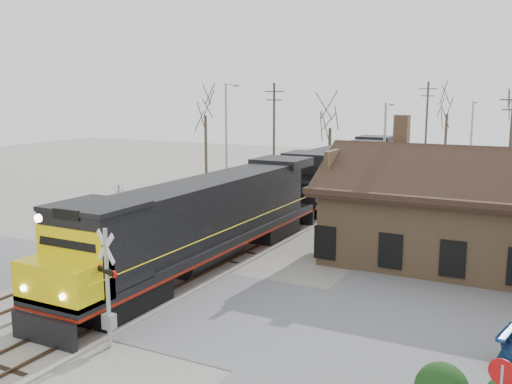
% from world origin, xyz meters
% --- Properties ---
extents(ground, '(140.00, 140.00, 0.00)m').
position_xyz_m(ground, '(0.00, 0.00, 0.00)').
color(ground, '#A6A095').
rests_on(ground, ground).
extents(road, '(60.00, 9.00, 0.03)m').
position_xyz_m(road, '(0.00, 0.00, 0.01)').
color(road, slate).
rests_on(road, ground).
extents(track_main, '(3.40, 90.00, 0.24)m').
position_xyz_m(track_main, '(0.00, 15.00, 0.07)').
color(track_main, '#A6A095').
rests_on(track_main, ground).
extents(track_siding, '(3.40, 90.00, 0.24)m').
position_xyz_m(track_siding, '(-4.50, 15.00, 0.07)').
color(track_siding, '#A6A095').
rests_on(track_siding, ground).
extents(depot, '(15.20, 9.31, 7.90)m').
position_xyz_m(depot, '(11.99, 12.00, 2.41)').
color(depot, '#936F4C').
rests_on(depot, ground).
extents(locomotive_lead, '(3.29, 22.01, 4.89)m').
position_xyz_m(locomotive_lead, '(0.00, 4.27, 2.57)').
color(locomotive_lead, black).
rests_on(locomotive_lead, ground).
extents(locomotive_trailing, '(3.29, 22.01, 4.63)m').
position_xyz_m(locomotive_trailing, '(0.00, 26.55, 2.57)').
color(locomotive_trailing, black).
rests_on(locomotive_trailing, ground).
extents(crossbuck_near, '(1.23, 0.47, 4.45)m').
position_xyz_m(crossbuck_near, '(2.13, -4.95, 2.06)').
color(crossbuck_near, '#A5A8AD').
rests_on(crossbuck_near, ground).
extents(crossbuck_far, '(1.10, 0.32, 3.90)m').
position_xyz_m(crossbuck_far, '(-6.29, 5.41, 1.84)').
color(crossbuck_far, '#A5A8AD').
rests_on(crossbuck_far, ground).
extents(streetlight_a, '(0.25, 2.04, 9.88)m').
position_xyz_m(streetlight_a, '(-6.14, 17.59, 5.49)').
color(streetlight_a, '#A5A8AD').
rests_on(streetlight_a, ground).
extents(streetlight_b, '(0.25, 2.04, 8.52)m').
position_xyz_m(streetlight_b, '(5.44, 19.58, 4.79)').
color(streetlight_b, '#A5A8AD').
rests_on(streetlight_b, ground).
extents(streetlight_c, '(0.25, 2.04, 8.50)m').
position_xyz_m(streetlight_c, '(9.40, 33.56, 4.78)').
color(streetlight_c, '#A5A8AD').
rests_on(streetlight_c, ground).
extents(utility_pole_a, '(2.00, 0.24, 10.11)m').
position_xyz_m(utility_pole_a, '(-8.27, 30.15, 5.28)').
color(utility_pole_a, '#382D23').
rests_on(utility_pole_a, ground).
extents(utility_pole_b, '(2.00, 0.24, 10.44)m').
position_xyz_m(utility_pole_b, '(2.71, 47.73, 5.45)').
color(utility_pole_b, '#382D23').
rests_on(utility_pole_b, ground).
extents(utility_pole_c, '(2.00, 0.24, 9.43)m').
position_xyz_m(utility_pole_c, '(12.78, 30.32, 4.94)').
color(utility_pole_c, '#382D23').
rests_on(utility_pole_c, ground).
extents(tree_a, '(4.53, 4.53, 11.10)m').
position_xyz_m(tree_a, '(-17.39, 32.16, 7.91)').
color(tree_a, '#382D23').
rests_on(tree_a, ground).
extents(tree_b, '(3.71, 3.71, 9.10)m').
position_xyz_m(tree_b, '(-4.89, 36.55, 6.47)').
color(tree_b, '#382D23').
rests_on(tree_b, ground).
extents(tree_c, '(4.51, 4.51, 11.04)m').
position_xyz_m(tree_c, '(4.58, 49.86, 7.86)').
color(tree_c, '#382D23').
rests_on(tree_c, ground).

